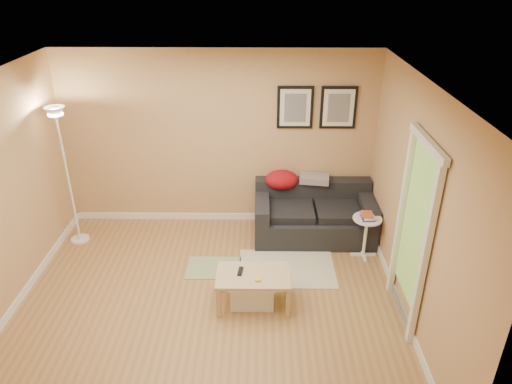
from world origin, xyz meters
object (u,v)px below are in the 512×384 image
sofa (314,213)px  side_table (365,237)px  storage_bin (252,291)px  coffee_table (253,289)px  book_stack (368,216)px  floor_lamp (69,181)px

sofa → side_table: sofa is taller
sofa → storage_bin: 1.75m
coffee_table → book_stack: bearing=22.8°
side_table → coffee_table: bearing=-145.6°
floor_lamp → storage_bin: bearing=-28.0°
side_table → book_stack: 0.33m
coffee_table → side_table: bearing=22.8°
book_stack → coffee_table: bearing=-140.9°
sofa → floor_lamp: (-3.38, -0.17, 0.57)m
book_stack → side_table: bearing=43.0°
sofa → side_table: bearing=-38.5°
sofa → storage_bin: (-0.87, -1.51, -0.22)m
storage_bin → book_stack: 1.86m
sofa → book_stack: size_ratio=7.86×
coffee_table → storage_bin: (-0.01, 0.02, -0.05)m
coffee_table → floor_lamp: bearing=140.0°
storage_bin → book_stack: bearing=33.5°
storage_bin → side_table: side_table is taller
side_table → sofa: bearing=141.5°
coffee_table → book_stack: 1.85m
storage_bin → floor_lamp: floor_lamp is taller
storage_bin → book_stack: (1.50, 1.00, 0.46)m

